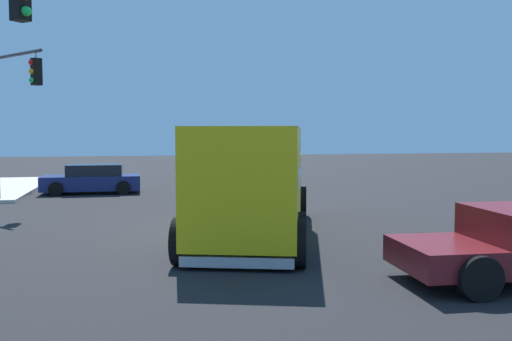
# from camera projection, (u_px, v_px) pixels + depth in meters

# --- Properties ---
(ground_plane) EXTENTS (100.00, 100.00, 0.00)m
(ground_plane) POSITION_uv_depth(u_px,v_px,m) (218.00, 227.00, 16.54)
(ground_plane) COLOR black
(delivery_truck) EXTENTS (8.79, 4.98, 2.90)m
(delivery_truck) POSITION_uv_depth(u_px,v_px,m) (254.00, 180.00, 14.89)
(delivery_truck) COLOR yellow
(delivery_truck) RESTS_ON ground
(traffic_light_primary) EXTENTS (2.99, 2.34, 5.74)m
(traffic_light_primary) POSITION_uv_depth(u_px,v_px,m) (9.00, 103.00, 21.29)
(traffic_light_primary) COLOR #38383D
(traffic_light_primary) RESTS_ON sidewalk_corner_far
(sedan_navy) EXTENTS (2.07, 4.31, 1.31)m
(sedan_navy) POSITION_uv_depth(u_px,v_px,m) (92.00, 179.00, 25.46)
(sedan_navy) COLOR navy
(sedan_navy) RESTS_ON ground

